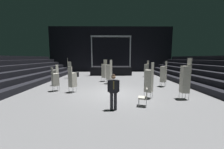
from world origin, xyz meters
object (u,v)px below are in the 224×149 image
Objects in this scene: man_with_tie at (113,90)px; chair_stack_mid_centre at (146,69)px; chair_stack_aisle_right at (55,75)px; equipment_road_case at (75,75)px; chair_stack_front_right at (109,72)px; chair_stack_rear_left at (104,71)px; chair_stack_aisle_left at (55,79)px; chair_stack_front_left at (185,79)px; chair_stack_rear_right at (72,79)px; stage_riser at (111,70)px; loose_chair_near_man at (144,96)px; chair_stack_mid_left at (163,74)px; chair_stack_mid_right at (69,68)px; chair_stack_rear_centre at (149,80)px.

man_with_tie is 0.82× the size of chair_stack_mid_centre.
chair_stack_mid_centre is 1.14× the size of chair_stack_aisle_right.
chair_stack_front_right is at bearing -45.43° from equipment_road_case.
equipment_road_case is (-4.07, 3.38, -0.85)m from chair_stack_rear_left.
man_with_tie is 0.76× the size of chair_stack_rear_left.
equipment_road_case is at bearing 5.85° from chair_stack_aisle_right.
chair_stack_mid_centre is at bearing -0.27° from equipment_road_case.
chair_stack_rear_left reaches higher than chair_stack_aisle_left.
man_with_tie is 6.51m from chair_stack_front_right.
chair_stack_front_left is 7.40m from chair_stack_rear_right.
chair_stack_aisle_right is at bearing -121.68° from stage_riser.
chair_stack_front_right is 6.33m from loose_chair_near_man.
chair_stack_rear_right is at bearing -75.85° from equipment_road_case.
chair_stack_rear_left is 5.39m from chair_stack_aisle_left.
chair_stack_mid_left is at bearing 48.67° from chair_stack_rear_right.
chair_stack_aisle_left reaches higher than equipment_road_case.
chair_stack_front_right is at bearing 35.47° from chair_stack_mid_right.
chair_stack_mid_left is 1.04× the size of chair_stack_mid_centre.
chair_stack_aisle_right is at bearing 57.33° from chair_stack_rear_left.
chair_stack_rear_left is (-0.80, 7.78, 0.17)m from man_with_tie.
stage_riser is 6.36m from chair_stack_mid_right.
chair_stack_front_right is at bearing 144.05° from chair_stack_rear_left.
man_with_tie is 1.84× the size of loose_chair_near_man.
chair_stack_mid_right is at bearing 51.10° from chair_stack_front_left.
chair_stack_rear_right is 1.00× the size of chair_stack_aisle_right.
chair_stack_rear_right is at bearing -51.44° from man_with_tie.
chair_stack_rear_left is at bearing 102.11° from chair_stack_mid_left.
chair_stack_rear_right is (-2.09, -4.46, -0.21)m from chair_stack_rear_left.
chair_stack_front_right is 1.28× the size of chair_stack_aisle_left.
chair_stack_mid_right reaches higher than chair_stack_mid_left.
chair_stack_mid_centre is 2.37× the size of equipment_road_case.
stage_riser is 3.26× the size of chair_stack_aisle_left.
man_with_tie is at bearing -66.46° from equipment_road_case.
loose_chair_near_man is at bearing 116.03° from chair_stack_front_left.
chair_stack_rear_centre is (-2.38, -9.27, 0.04)m from chair_stack_mid_centre.
chair_stack_front_left is 1.07× the size of chair_stack_front_right.
equipment_road_case is at bearing 138.83° from chair_stack_rear_right.
chair_stack_mid_centre is at bearing 37.31° from chair_stack_mid_left.
chair_stack_aisle_left reaches higher than loose_chair_near_man.
chair_stack_rear_left is at bearing -55.90° from chair_stack_aisle_right.
loose_chair_near_man is at bearing -169.58° from chair_stack_rear_centre.
chair_stack_aisle_left is 0.95× the size of chair_stack_aisle_right.
chair_stack_front_right is 1.04× the size of chair_stack_rear_centre.
chair_stack_rear_right is at bearing -128.73° from chair_stack_aisle_right.
chair_stack_rear_centre reaches higher than man_with_tie.
chair_stack_mid_centre is (9.79, 0.98, -0.17)m from chair_stack_mid_right.
chair_stack_front_left is 9.48m from chair_stack_mid_centre.
man_with_tie is 12.03m from chair_stack_mid_centre.
chair_stack_front_right is 5.27m from chair_stack_rear_centre.
chair_stack_rear_right and chair_stack_aisle_right have the same top height.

